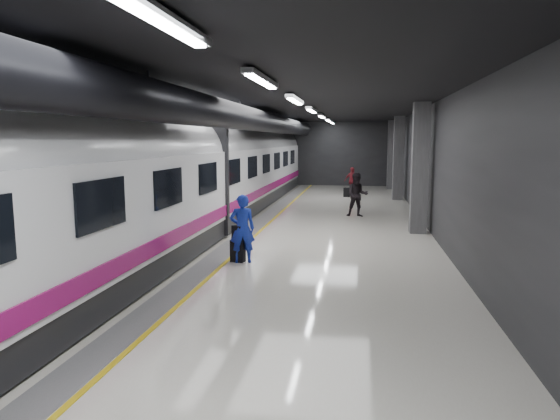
{
  "coord_description": "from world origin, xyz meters",
  "views": [
    {
      "loc": [
        2.53,
        -15.78,
        3.23
      ],
      "look_at": [
        0.4,
        -2.57,
        1.35
      ],
      "focal_mm": 32.0,
      "sensor_mm": 36.0,
      "label": 1
    }
  ],
  "objects": [
    {
      "name": "shoulder_bag",
      "position": [
        -0.64,
        -3.14,
        0.79
      ],
      "size": [
        0.33,
        0.25,
        0.39
      ],
      "primitive_type": "cube",
      "rotation": [
        0.0,
        0.0,
        -0.4
      ],
      "color": "black",
      "rests_on": "suitcase_main"
    },
    {
      "name": "suitcase_main",
      "position": [
        -0.65,
        -3.11,
        0.3
      ],
      "size": [
        0.4,
        0.3,
        0.6
      ],
      "primitive_type": "cube",
      "rotation": [
        0.0,
        0.0,
        -0.19
      ],
      "color": "black",
      "rests_on": "ground"
    },
    {
      "name": "suitcase_far",
      "position": [
        1.8,
        12.79,
        0.26
      ],
      "size": [
        0.4,
        0.3,
        0.53
      ],
      "primitive_type": "cube",
      "rotation": [
        0.0,
        0.0,
        -0.21
      ],
      "color": "black",
      "rests_on": "ground"
    },
    {
      "name": "train",
      "position": [
        -3.25,
        -0.0,
        2.07
      ],
      "size": [
        3.05,
        38.0,
        4.05
      ],
      "color": "black",
      "rests_on": "ground"
    },
    {
      "name": "ground",
      "position": [
        0.0,
        0.0,
        0.0
      ],
      "size": [
        40.0,
        40.0,
        0.0
      ],
      "primitive_type": "plane",
      "color": "silver",
      "rests_on": "ground"
    },
    {
      "name": "traveler_main",
      "position": [
        -0.51,
        -3.14,
        0.91
      ],
      "size": [
        0.76,
        0.61,
        1.82
      ],
      "primitive_type": "imported",
      "rotation": [
        0.0,
        0.0,
        3.45
      ],
      "color": "#1B2BCB",
      "rests_on": "ground"
    },
    {
      "name": "traveler_far_a",
      "position": [
        2.42,
        5.41,
        0.93
      ],
      "size": [
        0.94,
        0.75,
        1.86
      ],
      "primitive_type": "imported",
      "rotation": [
        0.0,
        0.0,
        0.05
      ],
      "color": "black",
      "rests_on": "ground"
    },
    {
      "name": "traveler_far_b",
      "position": [
        2.05,
        14.01,
        0.82
      ],
      "size": [
        1.04,
        0.73,
        1.64
      ],
      "primitive_type": "imported",
      "rotation": [
        0.0,
        0.0,
        -0.38
      ],
      "color": "maroon",
      "rests_on": "ground"
    },
    {
      "name": "platform_hall",
      "position": [
        -0.29,
        0.96,
        3.54
      ],
      "size": [
        10.02,
        40.02,
        4.51
      ],
      "color": "black",
      "rests_on": "ground"
    }
  ]
}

